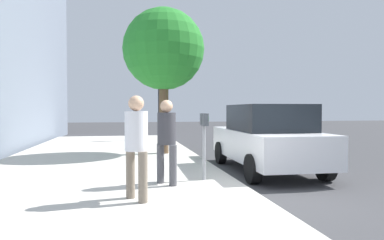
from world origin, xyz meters
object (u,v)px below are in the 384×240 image
(parking_meter, at_px, (204,132))
(traffic_signal, at_px, (161,91))
(parked_sedan_near, at_px, (267,138))
(street_tree, at_px, (164,50))
(pedestrian_at_meter, at_px, (167,135))
(pedestrian_bystander, at_px, (136,139))

(parking_meter, distance_m, traffic_signal, 10.02)
(parking_meter, relative_size, parked_sedan_near, 0.32)
(street_tree, xyz_separation_m, traffic_signal, (5.34, -0.45, -1.10))
(pedestrian_at_meter, bearing_deg, parked_sedan_near, -4.69)
(parked_sedan_near, xyz_separation_m, street_tree, (3.12, 2.40, 2.78))
(pedestrian_at_meter, relative_size, pedestrian_bystander, 0.98)
(pedestrian_at_meter, distance_m, traffic_signal, 10.34)
(parked_sedan_near, bearing_deg, traffic_signal, 13.00)
(pedestrian_at_meter, relative_size, street_tree, 0.34)
(parking_meter, distance_m, parked_sedan_near, 2.52)
(pedestrian_bystander, height_order, traffic_signal, traffic_signal)
(parking_meter, distance_m, street_tree, 5.23)
(pedestrian_at_meter, relative_size, traffic_signal, 0.47)
(parking_meter, relative_size, street_tree, 0.29)
(parked_sedan_near, relative_size, traffic_signal, 1.23)
(parking_meter, distance_m, pedestrian_bystander, 2.00)
(pedestrian_at_meter, distance_m, parked_sedan_near, 3.36)
(parking_meter, bearing_deg, pedestrian_bystander, 133.28)
(pedestrian_bystander, bearing_deg, parking_meter, 12.29)
(pedestrian_bystander, bearing_deg, parked_sedan_near, 8.01)
(parking_meter, distance_m, pedestrian_at_meter, 0.88)
(traffic_signal, bearing_deg, pedestrian_at_meter, 174.88)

